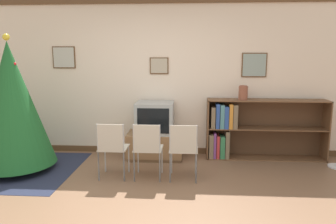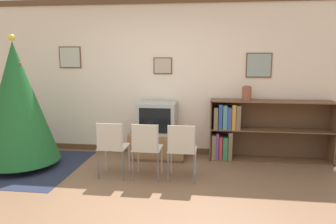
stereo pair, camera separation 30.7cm
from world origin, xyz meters
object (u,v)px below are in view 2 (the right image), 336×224
at_px(christmas_tree, 17,103).
at_px(bookshelf, 249,130).
at_px(folding_chair_right, 182,148).
at_px(vase, 247,93).
at_px(television, 158,118).
at_px(folding_chair_left, 112,146).
at_px(folding_chair_center, 146,147).
at_px(tv_console, 158,145).

xyz_separation_m(christmas_tree, bookshelf, (3.60, 0.85, -0.53)).
height_order(folding_chair_right, vase, vase).
relative_size(folding_chair_right, bookshelf, 0.41).
relative_size(christmas_tree, folding_chair_right, 2.50).
relative_size(christmas_tree, television, 3.27).
bearing_deg(television, bookshelf, 4.33).
height_order(folding_chair_left, folding_chair_center, same).
distance_m(folding_chair_center, folding_chair_right, 0.50).
distance_m(folding_chair_left, vase, 2.33).
distance_m(christmas_tree, television, 2.22).
height_order(christmas_tree, folding_chair_center, christmas_tree).
height_order(tv_console, folding_chair_right, folding_chair_right).
height_order(christmas_tree, television, christmas_tree).
height_order(folding_chair_left, folding_chair_right, same).
bearing_deg(christmas_tree, television, 19.62).
bearing_deg(bookshelf, folding_chair_right, -133.16).
bearing_deg(vase, folding_chair_left, -151.75).
xyz_separation_m(folding_chair_center, folding_chair_right, (0.50, 0.00, 0.00)).
bearing_deg(television, tv_console, 90.00).
bearing_deg(bookshelf, folding_chair_center, -144.41).
distance_m(television, folding_chair_left, 1.13).
xyz_separation_m(christmas_tree, vase, (3.53, 0.81, 0.11)).
bearing_deg(television, folding_chair_right, -62.81).
xyz_separation_m(tv_console, folding_chair_left, (-0.50, -0.98, 0.25)).
bearing_deg(folding_chair_right, bookshelf, 46.84).
bearing_deg(folding_chair_right, vase, 47.72).
distance_m(christmas_tree, vase, 3.63).
bearing_deg(christmas_tree, folding_chair_left, -8.92).
bearing_deg(folding_chair_left, christmas_tree, 171.08).
bearing_deg(tv_console, television, -90.00).
relative_size(television, folding_chair_right, 0.77).
xyz_separation_m(folding_chair_left, folding_chair_center, (0.50, 0.00, 0.00)).
bearing_deg(bookshelf, television, -175.67).
bearing_deg(vase, bookshelf, 30.13).
bearing_deg(folding_chair_left, bookshelf, 28.31).
height_order(christmas_tree, bookshelf, christmas_tree).
height_order(tv_console, vase, vase).
height_order(folding_chair_left, bookshelf, bookshelf).
xyz_separation_m(folding_chair_left, folding_chair_right, (1.01, 0.00, 0.00)).
bearing_deg(tv_console, folding_chair_center, -90.00).
relative_size(tv_console, folding_chair_left, 1.13).
height_order(christmas_tree, folding_chair_left, christmas_tree).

